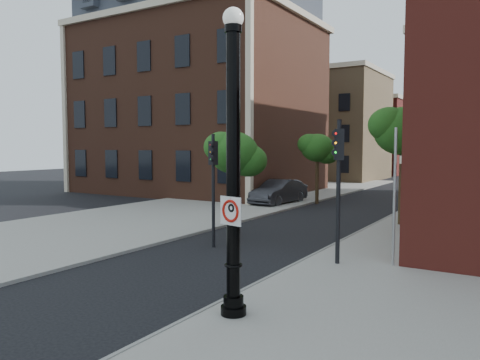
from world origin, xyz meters
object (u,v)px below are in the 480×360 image
Objects in this scene: no_parking_sign at (231,211)px; traffic_signal_left at (213,171)px; lamppost at (233,179)px; parked_car at (279,192)px; traffic_signal_right at (338,168)px.

traffic_signal_left is (-4.78, 6.17, 0.44)m from no_parking_sign.
lamppost is 10.95× the size of no_parking_sign.
traffic_signal_right reaches higher than parked_car.
traffic_signal_right is (0.35, 5.83, 0.70)m from no_parking_sign.
no_parking_sign is 21.34m from parked_car.
traffic_signal_left is at bearing -70.07° from parked_car.
parked_car is at bearing 126.76° from no_parking_sign.
lamppost is at bearing -62.28° from parked_car.
lamppost is 1.37× the size of parked_car.
no_parking_sign is at bearing -39.28° from traffic_signal_left.
traffic_signal_left is 0.92× the size of traffic_signal_right.
parked_car is 16.49m from traffic_signal_right.
no_parking_sign is at bearing -76.75° from lamppost.
traffic_signal_right is at bearing 99.28° from no_parking_sign.
no_parking_sign is at bearing -117.97° from traffic_signal_right.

